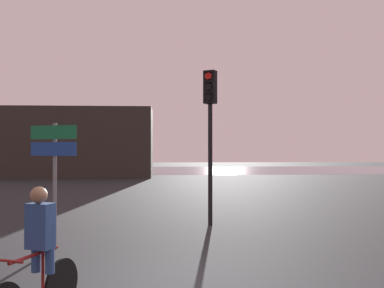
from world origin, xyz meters
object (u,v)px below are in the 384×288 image
(distant_building, at_px, (60,143))
(cyclist, at_px, (38,254))
(traffic_light_center, at_px, (210,117))
(direction_sign_post, at_px, (54,162))

(distant_building, height_order, cyclist, distant_building)
(distant_building, xyz_separation_m, cyclist, (6.27, -26.79, -1.72))
(traffic_light_center, height_order, cyclist, traffic_light_center)
(traffic_light_center, xyz_separation_m, cyclist, (-2.71, -6.41, -2.11))
(distant_building, bearing_deg, cyclist, -76.83)
(distant_building, xyz_separation_m, direction_sign_post, (5.48, -23.04, -0.74))
(distant_building, distance_m, cyclist, 27.56)
(traffic_light_center, relative_size, cyclist, 2.60)
(traffic_light_center, bearing_deg, distant_building, -37.08)
(traffic_light_center, bearing_deg, cyclist, 96.26)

